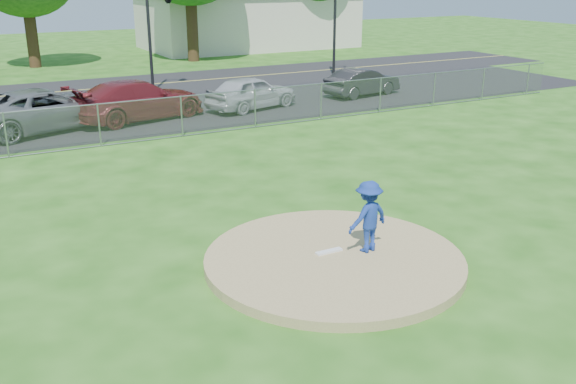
# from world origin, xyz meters

# --- Properties ---
(ground) EXTENTS (120.00, 120.00, 0.00)m
(ground) POSITION_xyz_m (0.00, 10.00, 0.00)
(ground) COLOR #1F5512
(ground) RESTS_ON ground
(pitchers_mound) EXTENTS (5.40, 5.40, 0.20)m
(pitchers_mound) POSITION_xyz_m (0.00, 0.00, 0.10)
(pitchers_mound) COLOR #9E8756
(pitchers_mound) RESTS_ON ground
(pitching_rubber) EXTENTS (0.60, 0.15, 0.04)m
(pitching_rubber) POSITION_xyz_m (0.00, 0.20, 0.22)
(pitching_rubber) COLOR white
(pitching_rubber) RESTS_ON pitchers_mound
(chain_link_fence) EXTENTS (40.00, 0.06, 1.50)m
(chain_link_fence) POSITION_xyz_m (0.00, 12.00, 0.75)
(chain_link_fence) COLOR gray
(chain_link_fence) RESTS_ON ground
(parking_lot) EXTENTS (50.00, 8.00, 0.01)m
(parking_lot) POSITION_xyz_m (0.00, 16.50, 0.01)
(parking_lot) COLOR black
(parking_lot) RESTS_ON ground
(street) EXTENTS (60.00, 7.00, 0.01)m
(street) POSITION_xyz_m (0.00, 24.00, 0.00)
(street) COLOR black
(street) RESTS_ON ground
(commercial_building) EXTENTS (16.40, 9.40, 4.30)m
(commercial_building) POSITION_xyz_m (16.00, 38.00, 2.16)
(commercial_building) COLOR beige
(commercial_building) RESTS_ON ground
(traffic_signal_right) EXTENTS (1.28, 0.20, 5.60)m
(traffic_signal_right) POSITION_xyz_m (14.24, 22.00, 3.36)
(traffic_signal_right) COLOR black
(traffic_signal_right) RESTS_ON ground
(pitcher) EXTENTS (1.07, 0.72, 1.54)m
(pitcher) POSITION_xyz_m (0.76, -0.10, 0.97)
(pitcher) COLOR navy
(pitcher) RESTS_ON pitchers_mound
(parked_car_gray) EXTENTS (6.32, 4.39, 1.60)m
(parked_car_gray) POSITION_xyz_m (-3.24, 15.53, 0.81)
(parked_car_gray) COLOR slate
(parked_car_gray) RESTS_ON parking_lot
(parked_car_darkred) EXTENTS (6.02, 3.59, 1.63)m
(parked_car_darkred) POSITION_xyz_m (0.41, 15.58, 0.83)
(parked_car_darkred) COLOR maroon
(parked_car_darkred) RESTS_ON parking_lot
(parked_car_pearl) EXTENTS (4.62, 2.85, 1.47)m
(parked_car_pearl) POSITION_xyz_m (5.44, 15.35, 0.74)
(parked_car_pearl) COLOR #BABCBF
(parked_car_pearl) RESTS_ON parking_lot
(parked_car_charcoal) EXTENTS (4.22, 2.12, 1.33)m
(parked_car_charcoal) POSITION_xyz_m (11.66, 15.72, 0.67)
(parked_car_charcoal) COLOR black
(parked_car_charcoal) RESTS_ON parking_lot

